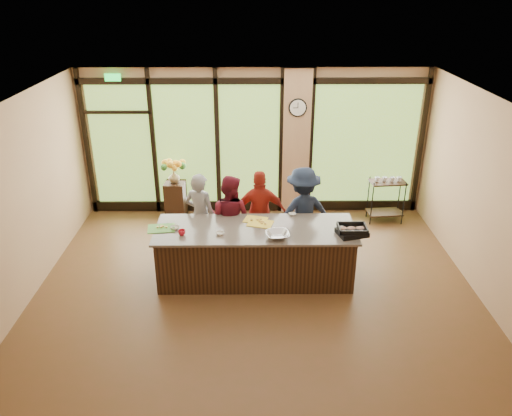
{
  "coord_description": "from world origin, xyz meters",
  "views": [
    {
      "loc": [
        -0.05,
        -6.79,
        4.54
      ],
      "look_at": [
        0.01,
        0.4,
        1.23
      ],
      "focal_mm": 35.0,
      "sensor_mm": 36.0,
      "label": 1
    }
  ],
  "objects_px": {
    "roasting_pan": "(352,232)",
    "island_base": "(255,254)",
    "cook_left": "(201,216)",
    "bar_cart": "(386,195)",
    "cook_right": "(302,212)",
    "flower_stand": "(176,201)"
  },
  "relations": [
    {
      "from": "island_base",
      "to": "cook_right",
      "type": "relative_size",
      "value": 1.88
    },
    {
      "from": "island_base",
      "to": "cook_right",
      "type": "distance_m",
      "value": 1.21
    },
    {
      "from": "cook_left",
      "to": "island_base",
      "type": "bearing_deg",
      "value": 167.52
    },
    {
      "from": "island_base",
      "to": "cook_right",
      "type": "height_order",
      "value": "cook_right"
    },
    {
      "from": "island_base",
      "to": "roasting_pan",
      "type": "relative_size",
      "value": 7.06
    },
    {
      "from": "cook_left",
      "to": "flower_stand",
      "type": "distance_m",
      "value": 1.75
    },
    {
      "from": "cook_left",
      "to": "roasting_pan",
      "type": "distance_m",
      "value": 2.62
    },
    {
      "from": "cook_right",
      "to": "roasting_pan",
      "type": "bearing_deg",
      "value": 106.04
    },
    {
      "from": "cook_right",
      "to": "roasting_pan",
      "type": "height_order",
      "value": "cook_right"
    },
    {
      "from": "cook_left",
      "to": "flower_stand",
      "type": "xyz_separation_m",
      "value": [
        -0.67,
        1.57,
        -0.39
      ]
    },
    {
      "from": "roasting_pan",
      "to": "bar_cart",
      "type": "height_order",
      "value": "roasting_pan"
    },
    {
      "from": "roasting_pan",
      "to": "cook_left",
      "type": "bearing_deg",
      "value": 143.42
    },
    {
      "from": "island_base",
      "to": "cook_left",
      "type": "xyz_separation_m",
      "value": [
        -0.95,
        0.71,
        0.35
      ]
    },
    {
      "from": "cook_right",
      "to": "flower_stand",
      "type": "height_order",
      "value": "cook_right"
    },
    {
      "from": "cook_left",
      "to": "bar_cart",
      "type": "height_order",
      "value": "cook_left"
    },
    {
      "from": "island_base",
      "to": "flower_stand",
      "type": "distance_m",
      "value": 2.8
    },
    {
      "from": "island_base",
      "to": "cook_left",
      "type": "relative_size",
      "value": 1.95
    },
    {
      "from": "cook_left",
      "to": "bar_cart",
      "type": "xyz_separation_m",
      "value": [
        3.61,
        1.43,
        -0.22
      ]
    },
    {
      "from": "roasting_pan",
      "to": "island_base",
      "type": "bearing_deg",
      "value": 155.74
    },
    {
      "from": "cook_right",
      "to": "island_base",
      "type": "bearing_deg",
      "value": 26.34
    },
    {
      "from": "flower_stand",
      "to": "bar_cart",
      "type": "height_order",
      "value": "bar_cart"
    },
    {
      "from": "cook_left",
      "to": "cook_right",
      "type": "bearing_deg",
      "value": -152.97
    }
  ]
}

